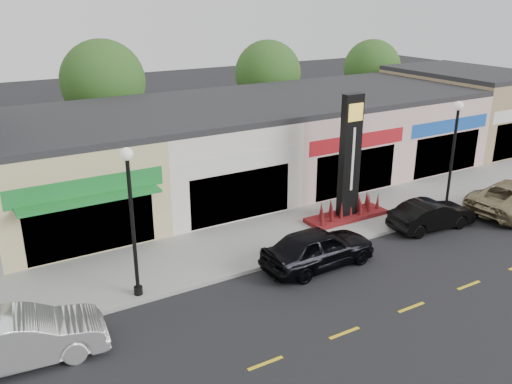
# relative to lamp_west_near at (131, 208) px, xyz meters

# --- Properties ---
(ground) EXTENTS (120.00, 120.00, 0.00)m
(ground) POSITION_rel_lamp_west_near_xyz_m (8.00, -2.50, -3.48)
(ground) COLOR black
(ground) RESTS_ON ground
(sidewalk) EXTENTS (52.00, 4.30, 0.15)m
(sidewalk) POSITION_rel_lamp_west_near_xyz_m (8.00, 1.85, -3.40)
(sidewalk) COLOR gray
(sidewalk) RESTS_ON ground
(curb) EXTENTS (52.00, 0.20, 0.15)m
(curb) POSITION_rel_lamp_west_near_xyz_m (8.00, -0.40, -3.40)
(curb) COLOR gray
(curb) RESTS_ON ground
(shop_beige) EXTENTS (7.00, 10.85, 4.80)m
(shop_beige) POSITION_rel_lamp_west_near_xyz_m (-0.50, 8.96, -1.08)
(shop_beige) COLOR tan
(shop_beige) RESTS_ON ground
(shop_cream) EXTENTS (7.00, 10.01, 4.80)m
(shop_cream) POSITION_rel_lamp_west_near_xyz_m (6.50, 8.97, -1.08)
(shop_cream) COLOR beige
(shop_cream) RESTS_ON ground
(shop_pink_w) EXTENTS (7.00, 10.01, 4.80)m
(shop_pink_w) POSITION_rel_lamp_west_near_xyz_m (13.50, 8.97, -1.08)
(shop_pink_w) COLOR #C79D97
(shop_pink_w) RESTS_ON ground
(shop_pink_e) EXTENTS (7.00, 10.01, 4.80)m
(shop_pink_e) POSITION_rel_lamp_west_near_xyz_m (20.50, 8.97, -1.08)
(shop_pink_e) COLOR #C79D97
(shop_pink_e) RESTS_ON ground
(shop_tan) EXTENTS (7.00, 10.01, 5.30)m
(shop_tan) POSITION_rel_lamp_west_near_xyz_m (27.50, 8.98, -0.83)
(shop_tan) COLOR #896F4F
(shop_tan) RESTS_ON ground
(tree_rear_west) EXTENTS (5.20, 5.20, 7.83)m
(tree_rear_west) POSITION_rel_lamp_west_near_xyz_m (4.00, 17.00, 1.74)
(tree_rear_west) COLOR #382619
(tree_rear_west) RESTS_ON ground
(tree_rear_mid) EXTENTS (4.80, 4.80, 7.29)m
(tree_rear_mid) POSITION_rel_lamp_west_near_xyz_m (16.00, 17.00, 1.41)
(tree_rear_mid) COLOR #382619
(tree_rear_mid) RESTS_ON ground
(tree_rear_east) EXTENTS (4.60, 4.60, 6.94)m
(tree_rear_east) POSITION_rel_lamp_west_near_xyz_m (26.00, 17.00, 1.15)
(tree_rear_east) COLOR #382619
(tree_rear_east) RESTS_ON ground
(lamp_west_near) EXTENTS (0.44, 0.44, 5.47)m
(lamp_west_near) POSITION_rel_lamp_west_near_xyz_m (0.00, 0.00, 0.00)
(lamp_west_near) COLOR black
(lamp_west_near) RESTS_ON sidewalk
(lamp_east_near) EXTENTS (0.44, 0.44, 5.47)m
(lamp_east_near) POSITION_rel_lamp_west_near_xyz_m (16.00, 0.00, 0.00)
(lamp_east_near) COLOR black
(lamp_east_near) RESTS_ON sidewalk
(pylon_sign) EXTENTS (4.20, 1.30, 6.00)m
(pylon_sign) POSITION_rel_lamp_west_near_xyz_m (11.00, 1.70, -1.20)
(pylon_sign) COLOR #5B110F
(pylon_sign) RESTS_ON sidewalk
(car_white_van) EXTENTS (2.20, 5.04, 1.61)m
(car_white_van) POSITION_rel_lamp_west_near_xyz_m (-4.15, -1.74, -2.67)
(car_white_van) COLOR white
(car_white_van) RESTS_ON ground
(car_black_sedan) EXTENTS (2.08, 4.87, 1.64)m
(car_black_sedan) POSITION_rel_lamp_west_near_xyz_m (7.02, -1.34, -2.66)
(car_black_sedan) COLOR black
(car_black_sedan) RESTS_ON ground
(car_black_conv) EXTENTS (1.82, 4.29, 1.38)m
(car_black_conv) POSITION_rel_lamp_west_near_xyz_m (13.82, -1.02, -2.79)
(car_black_conv) COLOR black
(car_black_conv) RESTS_ON ground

